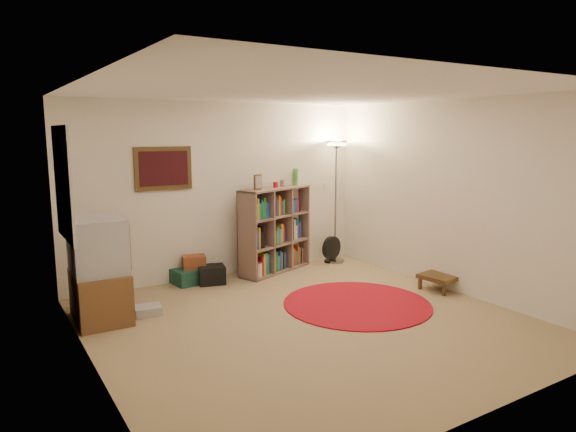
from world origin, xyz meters
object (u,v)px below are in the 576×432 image
floor_lamp (336,162)px  floor_fan (331,249)px  tv_stand (99,272)px  bookshelf (274,231)px  side_table (440,277)px  suitcase (195,275)px

floor_lamp → floor_fan: size_ratio=4.54×
tv_stand → bookshelf: bearing=16.6°
floor_fan → side_table: (0.36, -1.93, -0.04)m
floor_fan → suitcase: 2.28m
floor_lamp → floor_fan: (-0.08, -0.01, -1.40)m
suitcase → side_table: 3.36m
floor_lamp → tv_stand: size_ratio=1.68×
floor_fan → tv_stand: (-3.71, -0.70, 0.34)m
floor_lamp → side_table: size_ratio=3.77×
suitcase → floor_lamp: bearing=-11.3°
bookshelf → floor_fan: bearing=-22.2°
floor_fan → tv_stand: size_ratio=0.37×
floor_fan → suitcase: floor_fan is taller
floor_lamp → side_table: floor_lamp is taller
floor_lamp → suitcase: bearing=176.5°
bookshelf → side_table: size_ratio=2.95×
suitcase → side_table: bearing=-46.2°
suitcase → side_table: size_ratio=1.32×
bookshelf → floor_lamp: size_ratio=0.78×
suitcase → tv_stand: bearing=-157.4°
side_table → bookshelf: bearing=125.6°
bookshelf → side_table: bearing=-74.6°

